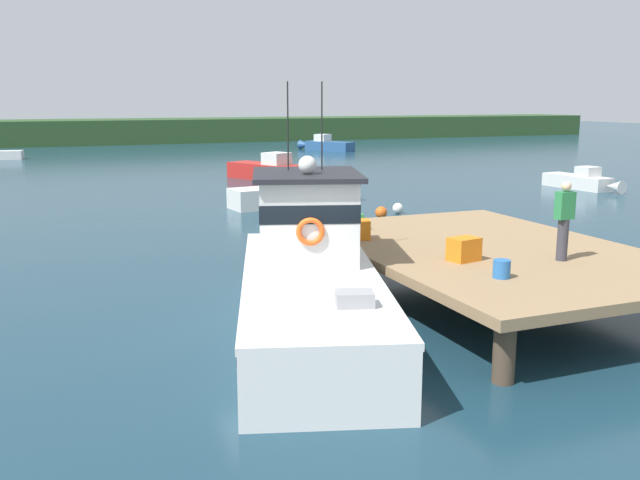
{
  "coord_description": "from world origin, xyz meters",
  "views": [
    {
      "loc": [
        -4.43,
        -12.68,
        4.45
      ],
      "look_at": [
        1.2,
        1.22,
        1.4
      ],
      "focal_mm": 39.02,
      "sensor_mm": 36.0,
      "label": 1
    }
  ],
  "objects_px": {
    "crate_single_by_cleat": "(350,222)",
    "moored_boat_far_right": "(326,145)",
    "mooring_buoy_spare_mooring": "(381,212)",
    "moored_boat_near_channel": "(271,170)",
    "bait_bucket": "(502,269)",
    "crate_stack_mid_dock": "(357,229)",
    "crate_single_far": "(464,249)",
    "moored_boat_mid_harbor": "(582,181)",
    "main_fishing_boat": "(309,276)",
    "deckhand_by_the_boat": "(564,219)",
    "mooring_buoy_channel_marker": "(398,208)",
    "moored_boat_outer_mooring": "(293,194)"
  },
  "relations": [
    {
      "from": "crate_single_by_cleat",
      "to": "moored_boat_far_right",
      "type": "bearing_deg",
      "value": 68.25
    },
    {
      "from": "mooring_buoy_spare_mooring",
      "to": "moored_boat_near_channel",
      "type": "bearing_deg",
      "value": 89.49
    },
    {
      "from": "bait_bucket",
      "to": "mooring_buoy_spare_mooring",
      "type": "height_order",
      "value": "bait_bucket"
    },
    {
      "from": "crate_stack_mid_dock",
      "to": "crate_single_far",
      "type": "bearing_deg",
      "value": -69.53
    },
    {
      "from": "crate_single_far",
      "to": "crate_stack_mid_dock",
      "type": "distance_m",
      "value": 3.06
    },
    {
      "from": "moored_boat_near_channel",
      "to": "moored_boat_far_right",
      "type": "xyz_separation_m",
      "value": [
        11.48,
        19.66,
        -0.05
      ]
    },
    {
      "from": "moored_boat_far_right",
      "to": "crate_single_far",
      "type": "bearing_deg",
      "value": -109.16
    },
    {
      "from": "crate_single_far",
      "to": "moored_boat_mid_harbor",
      "type": "height_order",
      "value": "crate_single_far"
    },
    {
      "from": "crate_single_far",
      "to": "bait_bucket",
      "type": "distance_m",
      "value": 1.46
    },
    {
      "from": "crate_single_by_cleat",
      "to": "mooring_buoy_spare_mooring",
      "type": "distance_m",
      "value": 8.94
    },
    {
      "from": "crate_single_by_cleat",
      "to": "mooring_buoy_spare_mooring",
      "type": "relative_size",
      "value": 1.32
    },
    {
      "from": "main_fishing_boat",
      "to": "deckhand_by_the_boat",
      "type": "xyz_separation_m",
      "value": [
        5.0,
        -1.43,
        1.05
      ]
    },
    {
      "from": "moored_boat_mid_harbor",
      "to": "mooring_buoy_channel_marker",
      "type": "xyz_separation_m",
      "value": [
        -12.25,
        -3.31,
        -0.18
      ]
    },
    {
      "from": "crate_single_far",
      "to": "deckhand_by_the_boat",
      "type": "xyz_separation_m",
      "value": [
        1.88,
        -0.73,
        0.62
      ]
    },
    {
      "from": "crate_stack_mid_dock",
      "to": "moored_boat_mid_harbor",
      "type": "relative_size",
      "value": 0.13
    },
    {
      "from": "crate_single_by_cleat",
      "to": "mooring_buoy_channel_marker",
      "type": "relative_size",
      "value": 1.41
    },
    {
      "from": "main_fishing_boat",
      "to": "bait_bucket",
      "type": "distance_m",
      "value": 3.7
    },
    {
      "from": "crate_single_by_cleat",
      "to": "bait_bucket",
      "type": "height_order",
      "value": "crate_single_by_cleat"
    },
    {
      "from": "crate_single_far",
      "to": "bait_bucket",
      "type": "relative_size",
      "value": 1.76
    },
    {
      "from": "bait_bucket",
      "to": "deckhand_by_the_boat",
      "type": "bearing_deg",
      "value": 19.74
    },
    {
      "from": "moored_boat_mid_harbor",
      "to": "moored_boat_near_channel",
      "type": "bearing_deg",
      "value": 143.81
    },
    {
      "from": "crate_single_by_cleat",
      "to": "mooring_buoy_channel_marker",
      "type": "distance_m",
      "value": 10.16
    },
    {
      "from": "moored_boat_near_channel",
      "to": "moored_boat_far_right",
      "type": "relative_size",
      "value": 1.11
    },
    {
      "from": "crate_single_by_cleat",
      "to": "moored_boat_far_right",
      "type": "height_order",
      "value": "crate_single_by_cleat"
    },
    {
      "from": "deckhand_by_the_boat",
      "to": "mooring_buoy_spare_mooring",
      "type": "xyz_separation_m",
      "value": [
        2.13,
        12.24,
        -1.83
      ]
    },
    {
      "from": "moored_boat_outer_mooring",
      "to": "moored_boat_far_right",
      "type": "xyz_separation_m",
      "value": [
        13.61,
        29.09,
        -0.02
      ]
    },
    {
      "from": "moored_boat_near_channel",
      "to": "mooring_buoy_channel_marker",
      "type": "bearing_deg",
      "value": -85.66
    },
    {
      "from": "crate_stack_mid_dock",
      "to": "mooring_buoy_spare_mooring",
      "type": "xyz_separation_m",
      "value": [
        5.07,
        8.65,
        -1.2
      ]
    },
    {
      "from": "bait_bucket",
      "to": "moored_boat_outer_mooring",
      "type": "relative_size",
      "value": 0.06
    },
    {
      "from": "moored_boat_near_channel",
      "to": "moored_boat_far_right",
      "type": "distance_m",
      "value": 22.77
    },
    {
      "from": "bait_bucket",
      "to": "moored_boat_mid_harbor",
      "type": "xyz_separation_m",
      "value": [
        17.5,
        17.01,
        -0.97
      ]
    },
    {
      "from": "main_fishing_boat",
      "to": "crate_stack_mid_dock",
      "type": "relative_size",
      "value": 16.49
    },
    {
      "from": "moored_boat_far_right",
      "to": "crate_single_by_cleat",
      "type": "bearing_deg",
      "value": -111.75
    },
    {
      "from": "main_fishing_boat",
      "to": "crate_single_far",
      "type": "bearing_deg",
      "value": -12.57
    },
    {
      "from": "bait_bucket",
      "to": "mooring_buoy_channel_marker",
      "type": "distance_m",
      "value": 14.71
    },
    {
      "from": "crate_single_by_cleat",
      "to": "main_fishing_boat",
      "type": "bearing_deg",
      "value": -126.06
    },
    {
      "from": "moored_boat_far_right",
      "to": "mooring_buoy_channel_marker",
      "type": "bearing_deg",
      "value": -107.81
    },
    {
      "from": "deckhand_by_the_boat",
      "to": "mooring_buoy_spare_mooring",
      "type": "relative_size",
      "value": 3.58
    },
    {
      "from": "crate_single_by_cleat",
      "to": "mooring_buoy_spare_mooring",
      "type": "xyz_separation_m",
      "value": [
        4.72,
        7.5,
        -1.18
      ]
    },
    {
      "from": "bait_bucket",
      "to": "crate_single_far",
      "type": "bearing_deg",
      "value": 84.57
    },
    {
      "from": "crate_single_by_cleat",
      "to": "moored_boat_mid_harbor",
      "type": "height_order",
      "value": "crate_single_by_cleat"
    },
    {
      "from": "bait_bucket",
      "to": "moored_boat_near_channel",
      "type": "bearing_deg",
      "value": 80.93
    },
    {
      "from": "main_fishing_boat",
      "to": "deckhand_by_the_boat",
      "type": "distance_m",
      "value": 5.31
    },
    {
      "from": "moored_boat_near_channel",
      "to": "crate_stack_mid_dock",
      "type": "bearing_deg",
      "value": -103.07
    },
    {
      "from": "bait_bucket",
      "to": "moored_boat_mid_harbor",
      "type": "relative_size",
      "value": 0.07
    },
    {
      "from": "crate_single_by_cleat",
      "to": "mooring_buoy_spare_mooring",
      "type": "height_order",
      "value": "crate_single_by_cleat"
    },
    {
      "from": "deckhand_by_the_boat",
      "to": "mooring_buoy_channel_marker",
      "type": "distance_m",
      "value": 13.5
    },
    {
      "from": "main_fishing_boat",
      "to": "moored_boat_near_channel",
      "type": "distance_m",
      "value": 25.6
    },
    {
      "from": "crate_single_far",
      "to": "mooring_buoy_channel_marker",
      "type": "xyz_separation_m",
      "value": [
        5.11,
        12.25,
        -1.23
      ]
    },
    {
      "from": "crate_single_by_cleat",
      "to": "mooring_buoy_channel_marker",
      "type": "height_order",
      "value": "crate_single_by_cleat"
    }
  ]
}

